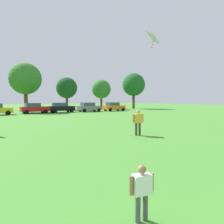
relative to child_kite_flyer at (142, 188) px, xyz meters
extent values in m
plane|color=#42842D|center=(1.05, 25.27, -0.63)|extent=(160.00, 160.00, 0.00)
cylinder|color=#4C4C51|center=(-0.08, 0.02, -0.37)|extent=(0.10, 0.10, 0.52)
cylinder|color=#4C4C51|center=(0.08, -0.02, -0.37)|extent=(0.10, 0.10, 0.52)
cube|color=white|center=(0.00, 0.00, 0.07)|extent=(0.38, 0.26, 0.37)
cylinder|color=#936B4C|center=(-0.21, 0.04, 0.08)|extent=(0.08, 0.08, 0.35)
cylinder|color=#936B4C|center=(0.21, -0.04, 0.08)|extent=(0.08, 0.08, 0.35)
sphere|color=#936B4C|center=(0.00, 0.00, 0.35)|extent=(0.16, 0.16, 0.16)
cylinder|color=#3F3833|center=(5.91, 7.35, -0.23)|extent=(0.15, 0.15, 0.79)
cylinder|color=#3F3833|center=(6.14, 7.29, -0.23)|extent=(0.15, 0.15, 0.79)
cube|color=yellow|center=(6.03, 7.32, 0.44)|extent=(0.59, 0.42, 0.56)
cylinder|color=tan|center=(5.71, 7.40, 0.46)|extent=(0.12, 0.12, 0.53)
cylinder|color=tan|center=(6.35, 7.24, 0.46)|extent=(0.12, 0.12, 0.53)
sphere|color=tan|center=(6.03, 7.32, 0.87)|extent=(0.25, 0.25, 0.25)
cube|color=#8CD859|center=(7.88, 8.00, 5.86)|extent=(1.25, 0.87, 0.72)
sphere|color=#F24C8C|center=(7.88, 8.00, 5.61)|extent=(0.10, 0.10, 0.10)
sphere|color=#F24C8C|center=(7.83, 8.00, 5.39)|extent=(0.10, 0.10, 0.10)
sphere|color=#F24C8C|center=(7.78, 8.00, 5.17)|extent=(0.10, 0.10, 0.10)
cylinder|color=black|center=(1.53, 32.75, -0.31)|extent=(0.64, 0.22, 0.64)
cylinder|color=black|center=(1.53, 30.95, -0.31)|extent=(0.64, 0.22, 0.64)
cube|color=red|center=(5.60, 32.52, 0.07)|extent=(4.30, 1.80, 0.76)
cube|color=#334756|center=(5.26, 32.52, 0.75)|extent=(2.24, 1.58, 0.60)
cylinder|color=black|center=(7.06, 33.42, -0.31)|extent=(0.64, 0.22, 0.64)
cylinder|color=black|center=(7.06, 31.62, -0.31)|extent=(0.64, 0.22, 0.64)
cylinder|color=black|center=(4.14, 33.42, -0.31)|extent=(0.64, 0.22, 0.64)
cylinder|color=black|center=(4.14, 31.62, -0.31)|extent=(0.64, 0.22, 0.64)
cube|color=black|center=(10.18, 32.80, 0.07)|extent=(4.30, 1.80, 0.76)
cube|color=#334756|center=(9.84, 32.80, 0.75)|extent=(2.24, 1.58, 0.60)
cylinder|color=black|center=(11.64, 33.70, -0.31)|extent=(0.64, 0.22, 0.64)
cylinder|color=black|center=(11.64, 31.90, -0.31)|extent=(0.64, 0.22, 0.64)
cylinder|color=black|center=(8.72, 33.70, -0.31)|extent=(0.64, 0.22, 0.64)
cylinder|color=black|center=(8.72, 31.90, -0.31)|extent=(0.64, 0.22, 0.64)
cube|color=slate|center=(15.09, 31.89, 0.07)|extent=(4.30, 1.80, 0.76)
cube|color=#334756|center=(14.75, 31.89, 0.75)|extent=(2.24, 1.58, 0.60)
cylinder|color=black|center=(16.56, 32.79, -0.31)|extent=(0.64, 0.22, 0.64)
cylinder|color=black|center=(16.56, 30.99, -0.31)|extent=(0.64, 0.22, 0.64)
cylinder|color=black|center=(13.63, 32.79, -0.31)|extent=(0.64, 0.22, 0.64)
cylinder|color=black|center=(13.63, 30.99, -0.31)|extent=(0.64, 0.22, 0.64)
cube|color=orange|center=(20.35, 31.64, 0.07)|extent=(4.30, 1.80, 0.76)
cube|color=#334756|center=(20.01, 31.64, 0.75)|extent=(2.24, 1.58, 0.60)
cylinder|color=black|center=(21.81, 32.54, -0.31)|extent=(0.64, 0.22, 0.64)
cylinder|color=black|center=(21.81, 30.74, -0.31)|extent=(0.64, 0.22, 0.64)
cylinder|color=black|center=(18.89, 32.54, -0.31)|extent=(0.64, 0.22, 0.64)
cylinder|color=black|center=(18.89, 30.74, -0.31)|extent=(0.64, 0.22, 0.64)
cylinder|color=brown|center=(5.21, 37.46, 1.15)|extent=(0.66, 0.66, 3.56)
sphere|color=#337528|center=(5.21, 37.46, 5.31)|extent=(5.62, 5.62, 5.62)
cylinder|color=brown|center=(13.91, 40.09, 0.77)|extent=(0.52, 0.52, 2.80)
sphere|color=#194C1E|center=(13.91, 40.09, 4.05)|extent=(4.43, 4.43, 4.43)
cylinder|color=brown|center=(22.30, 40.03, 0.76)|extent=(0.51, 0.51, 2.78)
sphere|color=#337528|center=(22.30, 40.03, 4.02)|extent=(4.39, 4.39, 4.39)
cylinder|color=brown|center=(30.02, 37.70, 1.11)|extent=(0.64, 0.64, 3.49)
sphere|color=#1E5B23|center=(30.02, 37.70, 5.19)|extent=(5.50, 5.50, 5.50)
camera|label=1|loc=(-2.54, -2.91, 1.64)|focal=34.09mm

